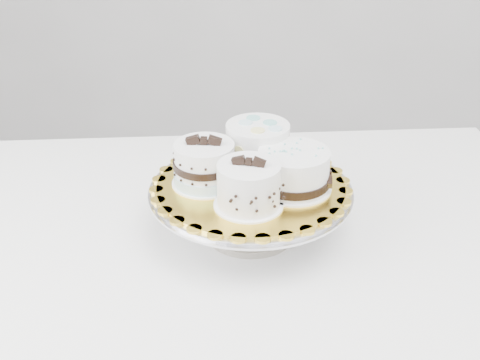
# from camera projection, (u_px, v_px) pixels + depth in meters

# --- Properties ---
(table) EXTENTS (1.25, 0.96, 0.75)m
(table) POSITION_uv_depth(u_px,v_px,m) (256.00, 260.00, 1.13)
(table) COLOR white
(table) RESTS_ON floor
(cake_stand) EXTENTS (0.34, 0.34, 0.09)m
(cake_stand) POSITION_uv_depth(u_px,v_px,m) (251.00, 201.00, 1.02)
(cake_stand) COLOR gray
(cake_stand) RESTS_ON table
(cake_board) EXTENTS (0.38, 0.38, 0.00)m
(cake_board) POSITION_uv_depth(u_px,v_px,m) (251.00, 185.00, 1.01)
(cake_board) COLOR gold
(cake_board) RESTS_ON cake_stand
(cake_swirl) EXTENTS (0.11, 0.11, 0.09)m
(cake_swirl) POSITION_uv_depth(u_px,v_px,m) (249.00, 187.00, 0.93)
(cake_swirl) COLOR white
(cake_swirl) RESTS_ON cake_board
(cake_banded) EXTENTS (0.11, 0.11, 0.09)m
(cake_banded) POSITION_uv_depth(u_px,v_px,m) (205.00, 166.00, 0.99)
(cake_banded) COLOR white
(cake_banded) RESTS_ON cake_board
(cake_dots) EXTENTS (0.13, 0.13, 0.08)m
(cake_dots) POSITION_uv_depth(u_px,v_px,m) (258.00, 146.00, 1.04)
(cake_dots) COLOR white
(cake_dots) RESTS_ON cake_board
(cake_ribbon) EXTENTS (0.14, 0.13, 0.07)m
(cake_ribbon) POSITION_uv_depth(u_px,v_px,m) (294.00, 171.00, 0.98)
(cake_ribbon) COLOR white
(cake_ribbon) RESTS_ON cake_board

